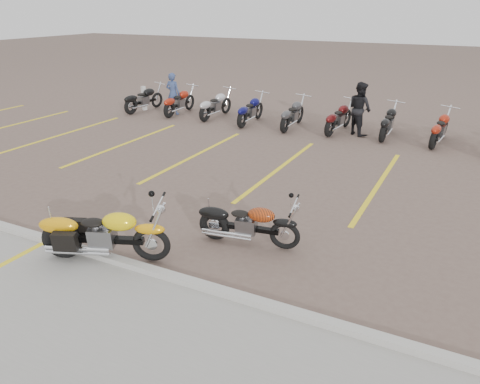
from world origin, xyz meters
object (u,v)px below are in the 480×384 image
object	(u,v)px
yellow_cruiser	(103,235)
person_b	(360,109)
bollard	(144,98)
flame_cruiser	(247,224)
person_a	(173,94)

from	to	relation	value
yellow_cruiser	person_b	distance (m)	10.72
bollard	yellow_cruiser	bearing A→B (deg)	-55.37
person_b	bollard	distance (m)	9.09
flame_cruiser	bollard	bearing A→B (deg)	127.14
yellow_cruiser	person_b	bearing A→B (deg)	57.96
flame_cruiser	person_b	world-z (taller)	person_b
flame_cruiser	person_a	world-z (taller)	person_a
person_a	flame_cruiser	bearing A→B (deg)	128.06
yellow_cruiser	person_b	xyz separation A→B (m)	(1.89, 10.54, 0.43)
flame_cruiser	yellow_cruiser	bearing A→B (deg)	-149.22
bollard	person_b	bearing A→B (deg)	0.74
person_b	bollard	world-z (taller)	person_b
flame_cruiser	person_b	xyz separation A→B (m)	(-0.09, 8.88, 0.50)
person_a	bollard	size ratio (longest dim) A/B	1.66
yellow_cruiser	person_a	world-z (taller)	person_a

